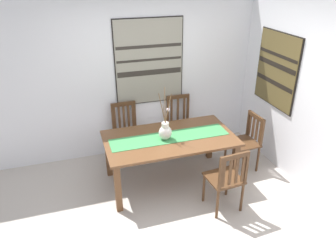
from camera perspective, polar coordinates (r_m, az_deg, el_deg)
ground_plane at (r=4.36m, az=2.69°, el=-15.23°), size 6.40×6.40×0.03m
wall_back at (r=5.26m, az=-4.10°, el=9.48°), size 6.40×0.12×2.70m
wall_side at (r=4.56m, az=25.64°, el=4.14°), size 0.12×6.40×2.70m
dining_table at (r=4.56m, az=0.30°, el=-3.06°), size 1.82×1.00×0.73m
table_runner at (r=4.51m, az=0.30°, el=-1.96°), size 1.67×0.36×0.01m
centerpiece_vase at (r=4.40m, az=-0.48°, el=-0.89°), size 0.18×0.23×0.71m
chair_0 at (r=4.18m, az=10.27°, el=-9.11°), size 0.45×0.45×0.91m
chair_1 at (r=5.48m, az=2.14°, el=0.48°), size 0.43×0.43×0.95m
chair_2 at (r=5.25m, az=-7.38°, el=-0.83°), size 0.43×0.43×0.94m
chair_3 at (r=5.10m, az=13.63°, el=-2.54°), size 0.44×0.44×0.89m
painting_on_back_wall at (r=5.17m, az=-3.33°, el=11.22°), size 1.10×0.05×1.35m
painting_on_side_wall at (r=5.14m, az=18.66°, el=9.35°), size 0.05×0.95×1.11m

